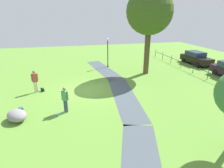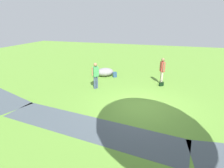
# 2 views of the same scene
# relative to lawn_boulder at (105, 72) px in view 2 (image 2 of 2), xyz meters

# --- Properties ---
(ground_plane) EXTENTS (48.00, 48.00, 0.00)m
(ground_plane) POSITION_rel_lawn_boulder_xyz_m (-3.67, 4.52, -0.32)
(ground_plane) COLOR #5F9034
(footpath_segment_mid) EXTENTS (8.14, 2.59, 0.01)m
(footpath_segment_mid) POSITION_rel_lawn_boulder_xyz_m (-1.77, 7.14, -0.31)
(footpath_segment_mid) COLOR #454F57
(footpath_segment_mid) RESTS_ON ground
(lawn_boulder) EXTENTS (1.67, 1.58, 0.63)m
(lawn_boulder) POSITION_rel_lawn_boulder_xyz_m (0.00, 0.00, 0.00)
(lawn_boulder) COLOR gray
(lawn_boulder) RESTS_ON ground
(woman_with_handbag) EXTENTS (0.36, 0.49, 1.80)m
(woman_with_handbag) POSITION_rel_lawn_boulder_xyz_m (-4.30, 0.56, 0.74)
(woman_with_handbag) COLOR beige
(woman_with_handbag) RESTS_ON ground
(man_near_boulder) EXTENTS (0.41, 0.43, 1.68)m
(man_near_boulder) POSITION_rel_lawn_boulder_xyz_m (-0.38, 2.79, 0.66)
(man_near_boulder) COLOR #3C4B68
(man_near_boulder) RESTS_ON ground
(handbag_on_grass) EXTENTS (0.38, 0.38, 0.31)m
(handbag_on_grass) POSITION_rel_lawn_boulder_xyz_m (-4.35, 1.01, -0.18)
(handbag_on_grass) COLOR black
(handbag_on_grass) RESTS_ON ground
(backpack_by_boulder) EXTENTS (0.34, 0.35, 0.40)m
(backpack_by_boulder) POSITION_rel_lawn_boulder_xyz_m (-0.81, 0.06, -0.12)
(backpack_by_boulder) COLOR navy
(backpack_by_boulder) RESTS_ON ground
(frisbee_on_grass) EXTENTS (0.26, 0.26, 0.02)m
(frisbee_on_grass) POSITION_rel_lawn_boulder_xyz_m (-0.13, 2.32, -0.31)
(frisbee_on_grass) COLOR #3BACD0
(frisbee_on_grass) RESTS_ON ground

